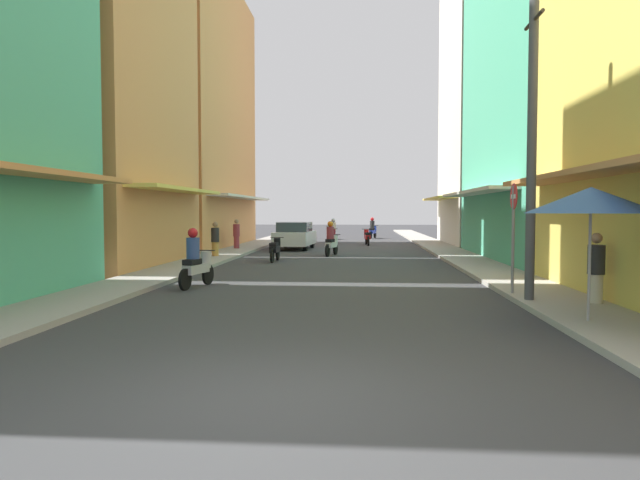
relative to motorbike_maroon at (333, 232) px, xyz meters
The scene contains 21 objects.
ground_plane 6.95m from the motorbike_maroon, 83.58° to the right, with size 120.29×120.29×0.00m, color #38383A.
sidewalk_left 8.22m from the motorbike_maroon, 122.95° to the right, with size 1.82×62.68×0.12m, color #9E9991.
sidewalk_right 9.15m from the motorbike_maroon, 48.88° to the right, with size 1.82×62.68×0.12m, color #ADA89E.
building_left_mid 18.81m from the motorbike_maroon, 118.37° to the right, with size 7.05×8.59×14.70m.
building_left_far 11.49m from the motorbike_maroon, 153.51° to the right, with size 7.05×13.12×14.81m.
building_right_mid 17.15m from the motorbike_maroon, 49.84° to the right, with size 7.05×11.77×16.68m.
building_right_far 12.37m from the motorbike_maroon, ahead, with size 7.05×8.96×16.14m.
motorbike_maroon is the anchor object (origin of this frame).
motorbike_red 2.59m from the motorbike_maroon, 35.58° to the right, with size 0.55×1.81×0.96m.
motorbike_white 9.98m from the motorbike_maroon, 87.72° to the right, with size 0.66×1.78×1.58m.
motorbike_blue 7.66m from the motorbike_maroon, 70.08° to the left, with size 0.70×1.76×1.58m.
motorbike_black 13.26m from the motorbike_maroon, 97.39° to the right, with size 0.55×1.81×0.96m.
motorbike_silver 21.43m from the motorbike_maroon, 96.92° to the right, with size 0.63×1.79×1.58m.
motorbike_green 5.67m from the motorbike_maroon, 94.52° to the left, with size 0.70×1.76×0.96m.
parked_car 5.83m from the motorbike_maroon, 107.75° to the right, with size 1.98×4.19×1.45m.
pedestrian_far 24.83m from the motorbike_maroon, 74.64° to the right, with size 0.34×0.34×1.57m.
pedestrian_crossing 8.26m from the motorbike_maroon, 124.34° to the right, with size 0.34×0.34×1.61m.
pedestrian_foreground 12.77m from the motorbike_maroon, 110.44° to the right, with size 0.34×0.34×1.57m.
vendor_umbrella 26.61m from the motorbike_maroon, 77.68° to the right, with size 2.18×2.18×2.42m.
utility_pole 24.33m from the motorbike_maroon, 77.24° to the right, with size 0.20×1.20×6.61m.
street_sign_no_entry 23.20m from the motorbike_maroon, 76.93° to the right, with size 0.07×0.60×2.65m.
Camera 1 is at (0.97, -5.97, 2.00)m, focal length 32.50 mm.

